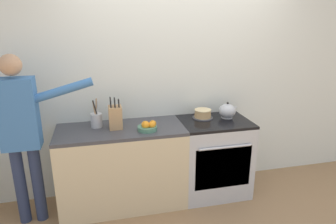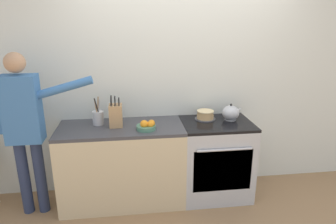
# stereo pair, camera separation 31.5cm
# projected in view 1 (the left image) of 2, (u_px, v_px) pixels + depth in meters

# --- Properties ---
(ground_plane) EXTENTS (16.00, 16.00, 0.00)m
(ground_plane) POSITION_uv_depth(u_px,v_px,m) (193.00, 209.00, 3.26)
(ground_plane) COLOR #93704C
(wall_back) EXTENTS (8.00, 0.04, 2.60)m
(wall_back) POSITION_uv_depth(u_px,v_px,m) (179.00, 80.00, 3.44)
(wall_back) COLOR silver
(wall_back) RESTS_ON ground_plane
(counter_cabinet) EXTENTS (1.33, 0.60, 0.89)m
(counter_cabinet) POSITION_uv_depth(u_px,v_px,m) (122.00, 167.00, 3.25)
(counter_cabinet) COLOR beige
(counter_cabinet) RESTS_ON ground_plane
(stove_range) EXTENTS (0.77, 0.63, 0.89)m
(stove_range) POSITION_uv_depth(u_px,v_px,m) (213.00, 157.00, 3.48)
(stove_range) COLOR #B7BABF
(stove_range) RESTS_ON ground_plane
(layer_cake) EXTENTS (0.23, 0.23, 0.10)m
(layer_cake) POSITION_uv_depth(u_px,v_px,m) (203.00, 114.00, 3.42)
(layer_cake) COLOR #4C4C51
(layer_cake) RESTS_ON stove_range
(tea_kettle) EXTENTS (0.23, 0.19, 0.19)m
(tea_kettle) POSITION_uv_depth(u_px,v_px,m) (227.00, 111.00, 3.42)
(tea_kettle) COLOR #B7BABF
(tea_kettle) RESTS_ON stove_range
(knife_block) EXTENTS (0.13, 0.15, 0.33)m
(knife_block) POSITION_uv_depth(u_px,v_px,m) (115.00, 117.00, 3.08)
(knife_block) COLOR tan
(knife_block) RESTS_ON counter_cabinet
(utensil_crock) EXTENTS (0.12, 0.12, 0.30)m
(utensil_crock) POSITION_uv_depth(u_px,v_px,m) (96.00, 120.00, 3.13)
(utensil_crock) COLOR #B7BABF
(utensil_crock) RESTS_ON counter_cabinet
(fruit_bowl) EXTENTS (0.20, 0.20, 0.11)m
(fruit_bowl) POSITION_uv_depth(u_px,v_px,m) (148.00, 126.00, 3.04)
(fruit_bowl) COLOR #4C7F66
(fruit_bowl) RESTS_ON counter_cabinet
(person_baker) EXTENTS (0.94, 0.20, 1.69)m
(person_baker) POSITION_uv_depth(u_px,v_px,m) (21.00, 127.00, 2.79)
(person_baker) COLOR #283351
(person_baker) RESTS_ON ground_plane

